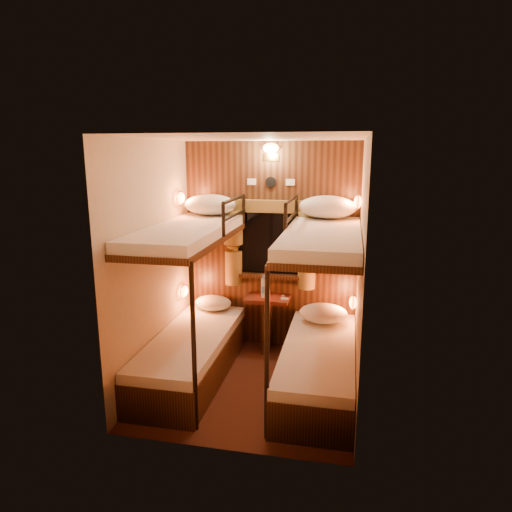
% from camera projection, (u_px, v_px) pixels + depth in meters
% --- Properties ---
extents(floor, '(2.10, 2.10, 0.00)m').
position_uv_depth(floor, '(252.00, 384.00, 4.57)').
color(floor, '#3E1A10').
rests_on(floor, ground).
extents(ceiling, '(2.10, 2.10, 0.00)m').
position_uv_depth(ceiling, '(252.00, 138.00, 4.04)').
color(ceiling, silver).
rests_on(ceiling, wall_back).
extents(wall_back, '(2.40, 0.00, 2.40)m').
position_uv_depth(wall_back, '(271.00, 247.00, 5.31)').
color(wall_back, '#C6B293').
rests_on(wall_back, floor).
extents(wall_front, '(2.40, 0.00, 2.40)m').
position_uv_depth(wall_front, '(221.00, 304.00, 3.30)').
color(wall_front, '#C6B293').
rests_on(wall_front, floor).
extents(wall_left, '(0.00, 2.40, 2.40)m').
position_uv_depth(wall_left, '(153.00, 264.00, 4.50)').
color(wall_left, '#C6B293').
rests_on(wall_left, floor).
extents(wall_right, '(0.00, 2.40, 2.40)m').
position_uv_depth(wall_right, '(360.00, 274.00, 4.11)').
color(wall_right, '#C6B293').
rests_on(wall_right, floor).
extents(back_panel, '(2.00, 0.03, 2.40)m').
position_uv_depth(back_panel, '(271.00, 247.00, 5.29)').
color(back_panel, black).
rests_on(back_panel, floor).
extents(bunk_left, '(0.72, 1.90, 1.82)m').
position_uv_depth(bunk_left, '(191.00, 325.00, 4.64)').
color(bunk_left, black).
rests_on(bunk_left, floor).
extents(bunk_right, '(0.72, 1.90, 1.82)m').
position_uv_depth(bunk_right, '(319.00, 335.00, 4.38)').
color(bunk_right, black).
rests_on(bunk_right, floor).
extents(window, '(1.00, 0.12, 0.79)m').
position_uv_depth(window, '(270.00, 249.00, 5.27)').
color(window, black).
rests_on(window, back_panel).
extents(curtains, '(1.10, 0.22, 1.00)m').
position_uv_depth(curtains, '(270.00, 243.00, 5.22)').
color(curtains, olive).
rests_on(curtains, back_panel).
extents(back_fixtures, '(0.54, 0.09, 0.48)m').
position_uv_depth(back_fixtures, '(271.00, 155.00, 5.03)').
color(back_fixtures, black).
rests_on(back_fixtures, back_panel).
extents(reading_lamps, '(2.00, 0.20, 1.25)m').
position_uv_depth(reading_lamps, '(265.00, 250.00, 4.96)').
color(reading_lamps, orange).
rests_on(reading_lamps, wall_left).
extents(table, '(0.50, 0.34, 0.66)m').
position_uv_depth(table, '(267.00, 316.00, 5.29)').
color(table, '#592414').
rests_on(table, floor).
extents(bottle_left, '(0.08, 0.08, 0.27)m').
position_uv_depth(bottle_left, '(264.00, 288.00, 5.19)').
color(bottle_left, '#99BFE5').
rests_on(bottle_left, table).
extents(bottle_right, '(0.06, 0.06, 0.22)m').
position_uv_depth(bottle_right, '(265.00, 288.00, 5.26)').
color(bottle_right, '#99BFE5').
rests_on(bottle_right, table).
extents(sachet_a, '(0.10, 0.08, 0.01)m').
position_uv_depth(sachet_a, '(285.00, 299.00, 5.17)').
color(sachet_a, silver).
rests_on(sachet_a, table).
extents(sachet_b, '(0.07, 0.06, 0.00)m').
position_uv_depth(sachet_b, '(282.00, 296.00, 5.29)').
color(sachet_b, silver).
rests_on(sachet_b, table).
extents(pillow_lower_left, '(0.44, 0.31, 0.17)m').
position_uv_depth(pillow_lower_left, '(213.00, 303.00, 5.38)').
color(pillow_lower_left, white).
rests_on(pillow_lower_left, bunk_left).
extents(pillow_lower_right, '(0.53, 0.38, 0.21)m').
position_uv_depth(pillow_lower_right, '(323.00, 313.00, 4.97)').
color(pillow_lower_right, white).
rests_on(pillow_lower_right, bunk_right).
extents(pillow_upper_left, '(0.59, 0.42, 0.23)m').
position_uv_depth(pillow_upper_left, '(210.00, 205.00, 5.10)').
color(pillow_upper_left, white).
rests_on(pillow_upper_left, bunk_left).
extents(pillow_upper_right, '(0.61, 0.44, 0.24)m').
position_uv_depth(pillow_upper_right, '(328.00, 207.00, 4.83)').
color(pillow_upper_right, white).
rests_on(pillow_upper_right, bunk_right).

